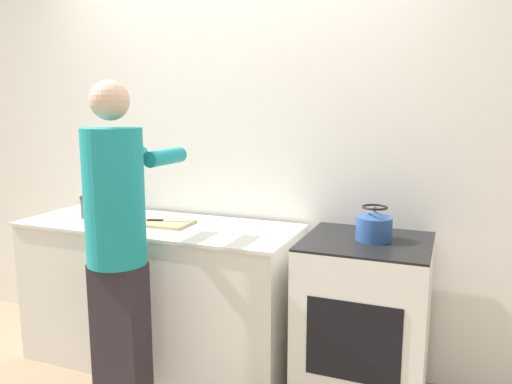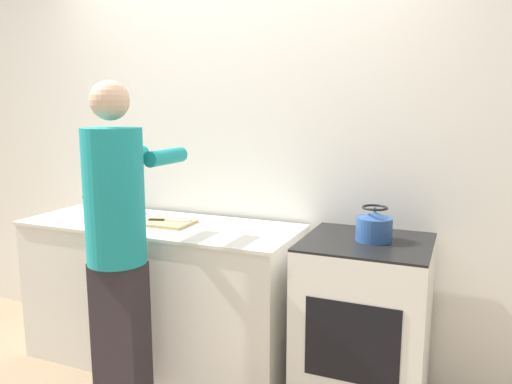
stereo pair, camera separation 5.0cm
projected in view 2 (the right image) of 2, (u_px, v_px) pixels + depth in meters
wall_back at (239, 151)px, 3.13m from camera, size 8.00×0.05×2.60m
counter at (161, 293)px, 3.08m from camera, size 1.70×0.63×0.88m
oven at (364, 325)px, 2.60m from camera, size 0.64×0.61×0.91m
person at (118, 237)px, 2.49m from camera, size 0.33×0.57×1.70m
cutting_board at (167, 223)px, 2.98m from camera, size 0.31×0.23×0.02m
knife at (169, 220)px, 2.99m from camera, size 0.26×0.10×0.01m
kettle at (374, 226)px, 2.51m from camera, size 0.18×0.18×0.18m
bowl_prep at (124, 208)px, 3.26m from camera, size 0.18×0.18×0.08m
bowl_mixing at (105, 218)px, 3.00m from camera, size 0.17×0.17×0.06m
canister_jar at (93, 206)px, 3.17m from camera, size 0.13×0.13×0.14m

